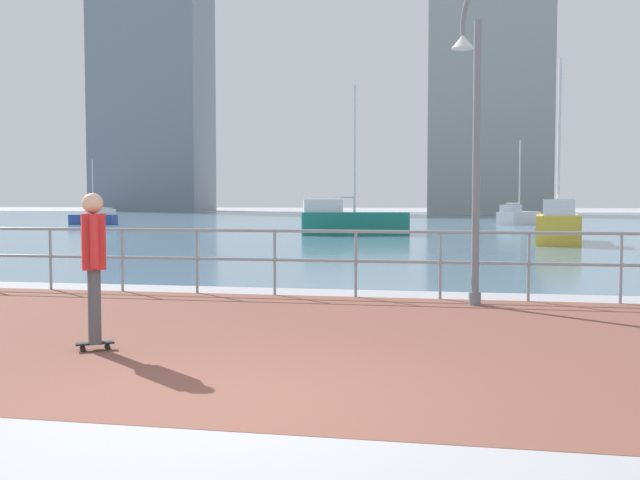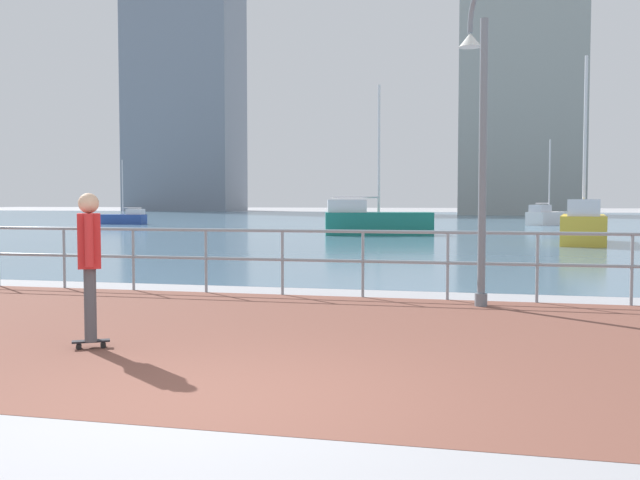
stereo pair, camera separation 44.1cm
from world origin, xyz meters
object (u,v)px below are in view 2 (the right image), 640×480
object	(u,v)px
sailboat_teal	(375,221)
skateboarder	(89,256)
sailboat_blue	(124,218)
sailboat_red	(583,226)
sailboat_ivory	(548,217)
lamppost	(479,128)

from	to	relation	value
sailboat_teal	skateboarder	bearing A→B (deg)	-87.79
sailboat_blue	sailboat_red	world-z (taller)	sailboat_red
sailboat_ivory	sailboat_teal	size ratio (longest dim) A/B	0.81
sailboat_ivory	sailboat_blue	size ratio (longest dim) A/B	1.29
lamppost	sailboat_blue	world-z (taller)	lamppost
sailboat_red	sailboat_blue	bearing A→B (deg)	149.67
skateboarder	sailboat_blue	xyz separation A→B (m)	(-19.87, 37.58, -0.61)
skateboarder	sailboat_ivory	bearing A→B (deg)	79.50
lamppost	skateboarder	distance (m)	6.21
lamppost	sailboat_ivory	world-z (taller)	sailboat_ivory
lamppost	sailboat_blue	size ratio (longest dim) A/B	1.14
skateboarder	sailboat_ivory	xyz separation A→B (m)	(7.93, 42.78, -0.49)
sailboat_ivory	sailboat_red	bearing A→B (deg)	-90.79
lamppost	sailboat_red	world-z (taller)	sailboat_red
skateboarder	sailboat_ivory	world-z (taller)	sailboat_ivory
sailboat_teal	sailboat_ivory	bearing A→B (deg)	61.32
skateboarder	sailboat_teal	bearing A→B (deg)	92.21
lamppost	sailboat_blue	distance (m)	40.99
sailboat_ivory	sailboat_red	xyz separation A→B (m)	(-0.29, -21.29, 0.13)
lamppost	skateboarder	bearing A→B (deg)	-132.77
sailboat_blue	sailboat_teal	xyz separation A→B (m)	(18.86, -11.16, 0.25)
sailboat_ivory	sailboat_red	size ratio (longest dim) A/B	0.80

